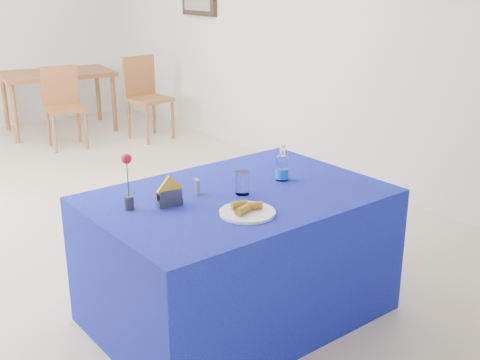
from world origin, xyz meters
The scene contains 13 objects.
floor centered at (0.00, 0.00, 0.00)m, with size 7.00×7.00×0.00m, color beige.
plate centered at (0.06, -2.30, 0.77)m, with size 0.29×0.29×0.01m, color white.
drinking_glass centered at (0.22, -2.05, 0.82)m, with size 0.08×0.08×0.13m, color silver.
salt_shaker centered at (0.02, -1.91, 0.80)m, with size 0.03×0.03×0.09m, color slate.
pepper_shaker centered at (0.03, -1.89, 0.80)m, with size 0.03×0.03×0.09m, color #5D5E62.
blue_table centered at (0.21, -2.03, 0.38)m, with size 1.60×1.10×0.76m.
water_bottle centered at (0.55, -2.01, 0.83)m, with size 0.08×0.08×0.21m.
napkin_holder centered at (-0.18, -1.95, 0.81)m, with size 0.15×0.07×0.17m.
rose_vase centered at (-0.37, -1.87, 0.91)m, with size 0.05×0.05×0.30m.
oak_table centered at (1.14, 2.83, 0.68)m, with size 1.44×1.05×0.76m.
chair_bg_left centered at (0.90, 2.11, 0.53)m, with size 0.48×0.48×0.92m.
chair_bg_right centered at (1.83, 1.86, 0.57)m, with size 0.48×0.48×0.98m.
banana_pieces centered at (0.06, -2.28, 0.79)m, with size 0.18×0.13×0.04m.
Camera 1 is at (-1.71, -4.49, 1.91)m, focal length 45.00 mm.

